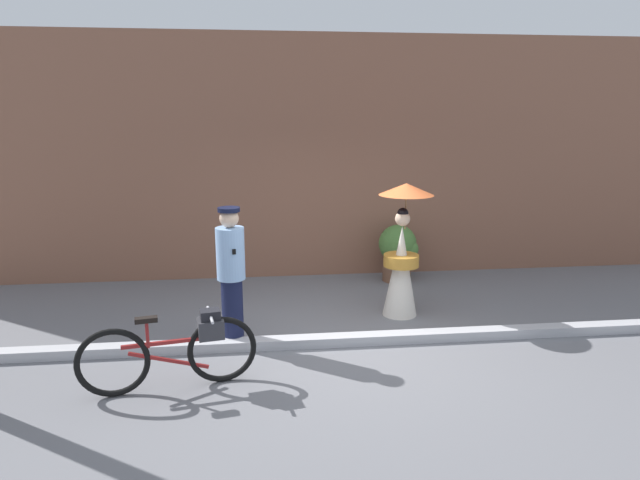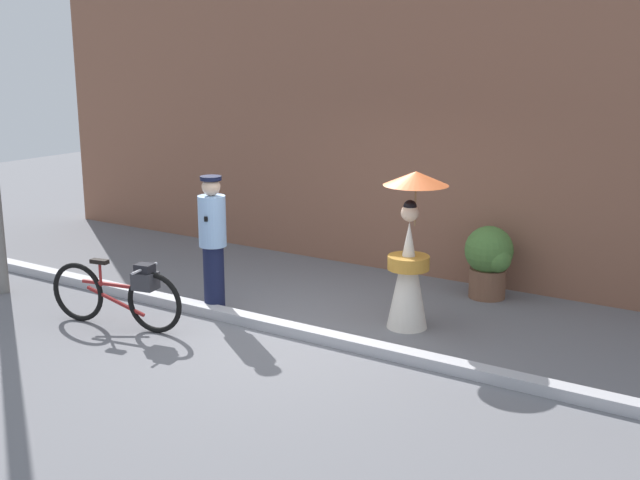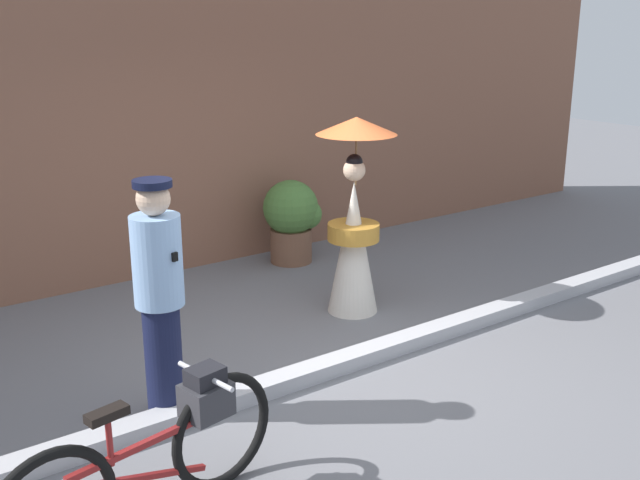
{
  "view_description": "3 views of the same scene",
  "coord_description": "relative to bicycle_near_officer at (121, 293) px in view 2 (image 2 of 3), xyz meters",
  "views": [
    {
      "loc": [
        -1.01,
        -6.27,
        2.78
      ],
      "look_at": [
        -0.23,
        0.56,
        1.2
      ],
      "focal_mm": 31.01,
      "sensor_mm": 36.0,
      "label": 1
    },
    {
      "loc": [
        4.92,
        -7.1,
        3.24
      ],
      "look_at": [
        0.02,
        0.48,
        1.03
      ],
      "focal_mm": 44.75,
      "sensor_mm": 36.0,
      "label": 2
    },
    {
      "loc": [
        -3.25,
        -4.32,
        2.71
      ],
      "look_at": [
        0.24,
        0.5,
        0.94
      ],
      "focal_mm": 41.81,
      "sensor_mm": 36.0,
      "label": 3
    }
  ],
  "objects": [
    {
      "name": "person_officer",
      "position": [
        0.52,
        1.06,
        0.49
      ],
      "size": [
        0.34,
        0.38,
        1.71
      ],
      "color": "#141938",
      "rests_on": "ground_plane"
    },
    {
      "name": "building_wall",
      "position": [
        1.87,
        4.11,
        1.61
      ],
      "size": [
        14.0,
        0.4,
        4.06
      ],
      "primitive_type": "cube",
      "color": "brown",
      "rests_on": "ground_plane"
    },
    {
      "name": "ground_plane",
      "position": [
        1.87,
        0.89,
        -0.43
      ],
      "size": [
        30.0,
        30.0,
        0.0
      ],
      "primitive_type": "plane",
      "color": "slate"
    },
    {
      "name": "sidewalk_curb",
      "position": [
        1.87,
        0.89,
        -0.37
      ],
      "size": [
        14.0,
        0.2,
        0.12
      ],
      "primitive_type": "cube",
      "color": "#B2B2B7",
      "rests_on": "ground_plane"
    },
    {
      "name": "bicycle_near_officer",
      "position": [
        0.0,
        0.0,
        0.0
      ],
      "size": [
        1.79,
        0.51,
        0.81
      ],
      "color": "black",
      "rests_on": "ground_plane"
    },
    {
      "name": "person_with_parasol",
      "position": [
        2.83,
        1.84,
        0.49
      ],
      "size": [
        0.75,
        0.75,
        1.86
      ],
      "color": "silver",
      "rests_on": "ground_plane"
    },
    {
      "name": "potted_plant_by_door",
      "position": [
        3.2,
        3.43,
        0.11
      ],
      "size": [
        0.65,
        0.63,
        0.96
      ],
      "color": "brown",
      "rests_on": "ground_plane"
    }
  ]
}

